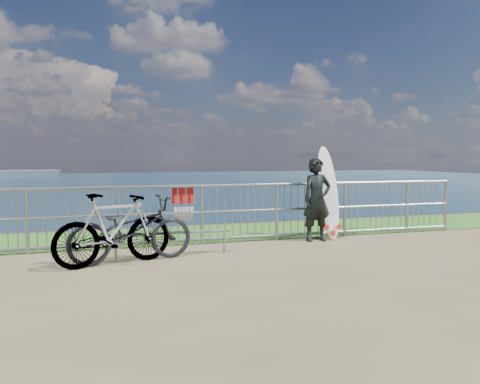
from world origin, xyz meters
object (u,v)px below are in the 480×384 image
object	(u,v)px
surfboard	(329,196)
bicycle_far	(114,229)
surfer	(317,200)
bicycle_near	(131,229)

from	to	relation	value
surfboard	bicycle_far	distance (m)	4.32
bicycle_far	surfer	bearing A→B (deg)	-93.82
bicycle_near	surfer	bearing A→B (deg)	-88.81
bicycle_far	surfboard	bearing A→B (deg)	-92.81
surfer	bicycle_near	world-z (taller)	surfer
bicycle_near	bicycle_far	size ratio (longest dim) A/B	1.06
surfboard	surfer	bearing A→B (deg)	-154.75
surfboard	bicycle_near	bearing A→B (deg)	-166.57
surfboard	bicycle_far	bearing A→B (deg)	-165.69
bicycle_near	bicycle_far	bearing A→B (deg)	105.04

